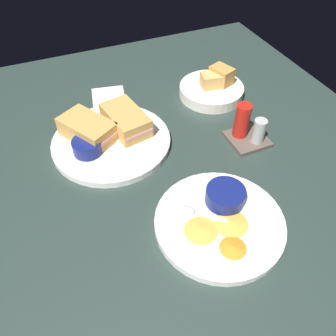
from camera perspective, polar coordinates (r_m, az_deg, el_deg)
The scene contains 13 objects.
ground_plane at distance 81.48cm, azimuth -1.32°, elevation 2.23°, with size 110.00×110.00×3.00cm, color #283833.
plate_sandwich_main at distance 82.58cm, azimuth -9.44°, elevation 4.38°, with size 28.11×28.11×1.60cm, color white.
sandwich_half_near at distance 83.26cm, azimuth -7.10°, elevation 7.96°, with size 14.31×9.85×4.80cm.
sandwich_half_far at distance 82.17cm, azimuth -13.31°, elevation 6.35°, with size 15.06×13.16×4.80cm.
ramekin_dark_sauce at distance 78.72cm, azimuth -13.38°, elevation 3.63°, with size 6.78×6.78×3.20cm.
spoon_by_dark_ramekin at distance 80.42cm, azimuth -9.54°, elevation 4.12°, with size 2.39×9.92×0.80cm.
plate_chips_companion at distance 66.59cm, azimuth 8.60°, elevation -9.06°, with size 24.93×24.93×1.60cm, color white.
ramekin_light_gravy at distance 67.60cm, azimuth 9.60°, elevation -4.56°, with size 7.81×7.81×3.20cm.
spoon_by_gravy_ramekin at distance 66.10cm, azimuth 4.32°, elevation -7.34°, with size 7.73×8.30×0.80cm.
plantain_chip_scatter at distance 65.19cm, azimuth 8.70°, elevation -9.14°, with size 19.52×15.10×0.60cm.
bread_basket_rear at distance 98.04cm, azimuth 7.46°, elevation 13.10°, with size 17.80×17.80×7.64cm.
condiment_caddy at distance 83.13cm, azimuth 13.16°, elevation 6.38°, with size 9.00×9.00×9.50cm.
paper_napkin_folded at distance 98.42cm, azimuth -9.90°, elevation 11.54°, with size 11.00×9.00×0.40cm, color white.
Camera 1 is at (54.87, -21.25, 54.86)cm, focal length 36.35 mm.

